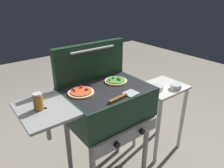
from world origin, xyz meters
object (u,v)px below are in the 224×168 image
Objects in this scene: sauce_jar at (38,102)px; prep_table at (160,105)px; spatula at (124,96)px; grill at (106,106)px; topping_bowl_far at (176,87)px; topping_bowl_near at (156,88)px; pizza_pepperoni at (81,92)px; pizza_veggie at (116,81)px.

prep_table is at bearing -0.42° from sauce_jar.
prep_table is at bearing 16.04° from spatula.
grill is 0.73m from topping_bowl_far.
sauce_jar is at bearing 178.41° from topping_bowl_near.
pizza_pepperoni reaches higher than topping_bowl_far.
sauce_jar is 0.93× the size of topping_bowl_near.
pizza_veggie is 0.64m from sauce_jar.
grill is at bearing 95.88° from spatula.
topping_bowl_near is (0.75, -0.06, -0.16)m from pizza_pepperoni.
pizza_veggie is 0.25× the size of prep_table.
topping_bowl_near is (-0.11, -0.02, 0.23)m from prep_table.
spatula reaches higher than prep_table.
sauce_jar is 0.42× the size of spatula.
sauce_jar reaches higher than pizza_pepperoni.
pizza_veggie is at bearing 174.40° from prep_table.
topping_bowl_near is at bearing -1.59° from sauce_jar.
pizza_pepperoni is at bearing 175.07° from topping_bowl_near.
grill is 5.10× the size of pizza_pepperoni.
spatula is (0.20, -0.23, -0.00)m from pizza_pepperoni.
spatula is 0.59m from topping_bowl_near.
topping_bowl_far reaches higher than prep_table.
pizza_pepperoni is at bearing 130.86° from spatula.
grill reaches higher than topping_bowl_near.
pizza_pepperoni is 0.94m from prep_table.
pizza_veggie reaches higher than prep_table.
topping_bowl_near is at bearing -1.68° from grill.
pizza_veggie is 0.46m from topping_bowl_near.
pizza_pepperoni is 1.83× the size of topping_bowl_far.
grill is 0.24m from pizza_pepperoni.
spatula is (0.02, -0.18, 0.15)m from grill.
topping_bowl_near is at bearing -4.93° from pizza_pepperoni.
pizza_veggie is at bearing 62.56° from spatula.
prep_table is at bearing -2.90° from pizza_pepperoni.
topping_bowl_far is (0.16, -0.09, 0.00)m from topping_bowl_near.
topping_bowl_near is 1.15× the size of topping_bowl_far.
topping_bowl_far is at bearing -15.89° from pizza_veggie.
grill is at bearing -158.57° from pizza_veggie.
spatula is (0.52, -0.20, -0.05)m from sauce_jar.
prep_table is (0.86, -0.04, -0.39)m from pizza_pepperoni.
topping_bowl_near is (0.42, -0.07, -0.16)m from pizza_veggie.
sauce_jar is 1.25m from prep_table.
topping_bowl_near is at bearing -9.83° from pizza_veggie.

